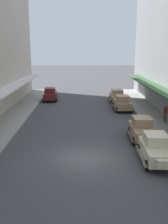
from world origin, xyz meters
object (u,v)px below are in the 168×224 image
Objects in this scene: parked_car_0 at (117,96)px; parked_car_3 at (122,103)px; parked_car_4 at (142,129)px; pedestrian_2 at (165,114)px; parked_car_1 at (156,148)px; parked_car_2 at (50,94)px.

parked_car_0 is 4.70m from parked_car_3.
parked_car_4 is at bearing -89.61° from parked_car_0.
parked_car_3 is (0.05, -4.70, 0.00)m from parked_car_0.
pedestrian_2 is at bearing -59.02° from parked_car_3.
parked_car_2 is (-9.39, 21.11, 0.00)m from parked_car_1.
parked_car_4 is 5.94m from pedestrian_2.
parked_car_4 is at bearing -124.65° from pedestrian_2.
parked_car_1 is 14.91m from parked_car_3.
parked_car_2 is 2.63× the size of pedestrian_2.
parked_car_0 and parked_car_2 have the same top height.
parked_car_3 is 2.63× the size of pedestrian_2.
parked_car_1 is at bearing -66.02° from parked_car_2.
parked_car_2 is at bearing 137.03° from pedestrian_2.
parked_car_0 is at bearing 90.62° from parked_car_3.
parked_car_1 is at bearing -90.23° from parked_car_4.
parked_car_0 and parked_car_4 have the same top height.
parked_car_4 is (0.05, -10.60, 0.00)m from parked_car_3.
parked_car_2 is 11.22m from parked_car_3.
parked_car_1 is 4.31m from parked_car_4.
parked_car_0 and parked_car_3 have the same top height.
pedestrian_2 is at bearing -42.97° from parked_car_2.
pedestrian_2 is at bearing 69.73° from parked_car_1.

